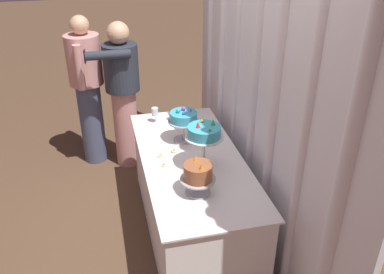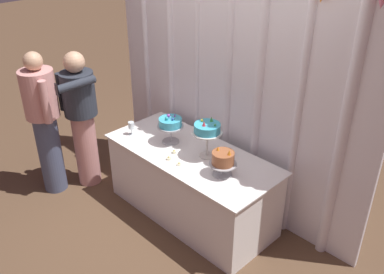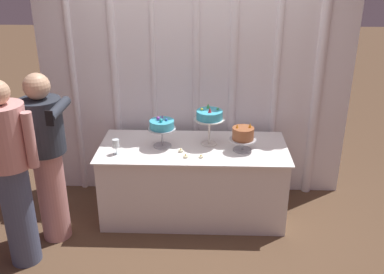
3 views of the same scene
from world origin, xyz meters
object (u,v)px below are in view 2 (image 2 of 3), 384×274
Objects in this scene: cake_display_leftmost at (170,124)px; tealight_near_left at (169,159)px; tealight_near_right at (179,164)px; guest_girl_blue_dress at (81,116)px; tealight_far_left at (174,152)px; cake_display_rightmost at (223,160)px; guest_man_dark_suit at (44,119)px; cake_table at (191,184)px; cake_display_center at (207,130)px; wine_glass at (131,126)px.

cake_display_leftmost reaches higher than tealight_near_left.
guest_girl_blue_dress reaches higher than tealight_near_right.
guest_girl_blue_dress is at bearing -164.91° from tealight_far_left.
cake_display_leftmost is 1.07m from guest_girl_blue_dress.
cake_display_rightmost is 0.17× the size of guest_man_dark_suit.
cake_display_rightmost is at bearing 24.01° from tealight_near_right.
cake_display_leftmost is 0.30m from tealight_far_left.
cake_display_rightmost is 2.03m from guest_man_dark_suit.
tealight_far_left is at bearing 15.09° from guest_girl_blue_dress.
guest_man_dark_suit is (-1.43, -0.79, 0.51)m from cake_table.
cake_display_leftmost is 0.46m from cake_display_center.
cake_display_rightmost is at bearing -21.80° from cake_display_center.
cake_display_rightmost is at bearing -4.87° from cake_display_leftmost.
tealight_far_left is at bearing 149.17° from tealight_near_right.
tealight_far_left reaches higher than tealight_near_right.
tealight_near_right is at bearing 8.31° from guest_girl_blue_dress.
cake_display_leftmost is at bearing 24.15° from wine_glass.
cake_display_center is 0.37m from cake_display_rightmost.
wine_glass is at bearing 174.98° from tealight_near_left.
cake_display_center is 1.52m from guest_girl_blue_dress.
cake_display_center reaches higher than cake_table.
guest_man_dark_suit reaches higher than cake_display_leftmost.
guest_man_dark_suit reaches higher than tealight_near_left.
guest_girl_blue_dress is (-1.21, -0.19, 0.10)m from tealight_near_left.
guest_girl_blue_dress reaches higher than cake_display_rightmost.
cake_display_rightmost reaches higher than wine_glass.
tealight_far_left is (-0.27, -0.18, -0.28)m from cake_display_center.
cake_display_center reaches higher than tealight_near_right.
cake_display_center is 9.23× the size of tealight_near_right.
guest_girl_blue_dress is at bearing 65.79° from guest_man_dark_suit.
cake_display_rightmost is at bearing 20.86° from guest_man_dark_suit.
tealight_far_left is 1.07× the size of tealight_near_right.
guest_girl_blue_dress is (-1.43, -0.50, -0.18)m from cake_display_center.
tealight_near_left is at bearing -66.47° from tealight_far_left.
guest_girl_blue_dress reaches higher than cake_display_leftmost.
wine_glass is 3.36× the size of tealight_near_right.
tealight_near_right is (-0.07, -0.30, -0.28)m from cake_display_center.
cake_table is at bearing 14.61° from wine_glass.
cake_display_leftmost is 0.19× the size of guest_man_dark_suit.
guest_girl_blue_dress is at bearing -155.91° from wine_glass.
cake_display_rightmost is 1.19m from wine_glass.
cake_display_rightmost is 0.60m from tealight_far_left.
wine_glass reaches higher than tealight_near_right.
tealight_near_right is (-0.39, -0.17, -0.15)m from cake_display_rightmost.
cake_table is at bearing 75.55° from tealight_near_left.
cake_display_leftmost is 6.61× the size of tealight_far_left.
cake_table is 1.15× the size of guest_girl_blue_dress.
cake_display_center is 0.43m from tealight_far_left.
cake_table is 0.68m from cake_display_center.
tealight_near_right is at bearing -32.28° from cake_display_leftmost.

